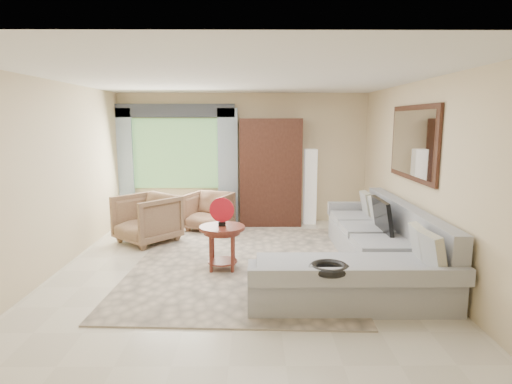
{
  "coord_description": "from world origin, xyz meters",
  "views": [
    {
      "loc": [
        0.21,
        -5.68,
        2.07
      ],
      "look_at": [
        0.25,
        0.35,
        1.05
      ],
      "focal_mm": 30.0,
      "sensor_mm": 36.0,
      "label": 1
    }
  ],
  "objects_px": {
    "tv_screen": "(382,216)",
    "armoire": "(270,172)",
    "sectional_sofa": "(370,255)",
    "floor_lamp": "(310,187)",
    "armchair_right": "(209,211)",
    "potted_plant": "(130,211)",
    "coffee_table": "(222,247)",
    "armchair_left": "(147,219)"
  },
  "relations": [
    {
      "from": "tv_screen",
      "to": "armoire",
      "type": "distance_m",
      "value": 2.91
    },
    {
      "from": "sectional_sofa",
      "to": "floor_lamp",
      "type": "xyz_separation_m",
      "value": [
        -0.43,
        2.96,
        0.47
      ]
    },
    {
      "from": "armchair_right",
      "to": "potted_plant",
      "type": "height_order",
      "value": "armchair_right"
    },
    {
      "from": "armchair_right",
      "to": "coffee_table",
      "type": "bearing_deg",
      "value": -58.52
    },
    {
      "from": "floor_lamp",
      "to": "armchair_left",
      "type": "bearing_deg",
      "value": -155.13
    },
    {
      "from": "potted_plant",
      "to": "floor_lamp",
      "type": "bearing_deg",
      "value": 1.78
    },
    {
      "from": "coffee_table",
      "to": "potted_plant",
      "type": "relative_size",
      "value": 1.17
    },
    {
      "from": "tv_screen",
      "to": "potted_plant",
      "type": "distance_m",
      "value": 4.95
    },
    {
      "from": "armoire",
      "to": "potted_plant",
      "type": "bearing_deg",
      "value": -178.93
    },
    {
      "from": "armchair_left",
      "to": "floor_lamp",
      "type": "relative_size",
      "value": 0.6
    },
    {
      "from": "tv_screen",
      "to": "floor_lamp",
      "type": "height_order",
      "value": "floor_lamp"
    },
    {
      "from": "armchair_right",
      "to": "floor_lamp",
      "type": "xyz_separation_m",
      "value": [
        1.98,
        0.53,
        0.39
      ]
    },
    {
      "from": "armchair_right",
      "to": "floor_lamp",
      "type": "height_order",
      "value": "floor_lamp"
    },
    {
      "from": "tv_screen",
      "to": "potted_plant",
      "type": "bearing_deg",
      "value": 150.63
    },
    {
      "from": "tv_screen",
      "to": "coffee_table",
      "type": "xyz_separation_m",
      "value": [
        -2.27,
        -0.22,
        -0.39
      ]
    },
    {
      "from": "armchair_right",
      "to": "armoire",
      "type": "xyz_separation_m",
      "value": [
        1.18,
        0.47,
        0.69
      ]
    },
    {
      "from": "armchair_left",
      "to": "armoire",
      "type": "height_order",
      "value": "armoire"
    },
    {
      "from": "tv_screen",
      "to": "armchair_left",
      "type": "xyz_separation_m",
      "value": [
        -3.65,
        1.16,
        -0.31
      ]
    },
    {
      "from": "tv_screen",
      "to": "potted_plant",
      "type": "relative_size",
      "value": 1.38
    },
    {
      "from": "armchair_right",
      "to": "sectional_sofa",
      "type": "bearing_deg",
      "value": -24.17
    },
    {
      "from": "armchair_left",
      "to": "armchair_right",
      "type": "height_order",
      "value": "armchair_left"
    },
    {
      "from": "coffee_table",
      "to": "armchair_right",
      "type": "height_order",
      "value": "armchair_right"
    },
    {
      "from": "potted_plant",
      "to": "armchair_right",
      "type": "bearing_deg",
      "value": -14.49
    },
    {
      "from": "coffee_table",
      "to": "potted_plant",
      "type": "xyz_separation_m",
      "value": [
        -2.02,
        2.64,
        -0.06
      ]
    },
    {
      "from": "floor_lamp",
      "to": "sectional_sofa",
      "type": "bearing_deg",
      "value": -81.67
    },
    {
      "from": "sectional_sofa",
      "to": "potted_plant",
      "type": "height_order",
      "value": "sectional_sofa"
    },
    {
      "from": "sectional_sofa",
      "to": "potted_plant",
      "type": "bearing_deg",
      "value": 144.76
    },
    {
      "from": "coffee_table",
      "to": "floor_lamp",
      "type": "xyz_separation_m",
      "value": [
        1.57,
        2.75,
        0.42
      ]
    },
    {
      "from": "coffee_table",
      "to": "armchair_left",
      "type": "relative_size",
      "value": 0.69
    },
    {
      "from": "floor_lamp",
      "to": "tv_screen",
      "type": "bearing_deg",
      "value": -74.53
    },
    {
      "from": "potted_plant",
      "to": "armoire",
      "type": "bearing_deg",
      "value": 1.07
    },
    {
      "from": "armchair_right",
      "to": "armoire",
      "type": "bearing_deg",
      "value": 42.72
    },
    {
      "from": "armchair_left",
      "to": "tv_screen",
      "type": "bearing_deg",
      "value": 24.04
    },
    {
      "from": "sectional_sofa",
      "to": "tv_screen",
      "type": "xyz_separation_m",
      "value": [
        0.27,
        0.43,
        0.44
      ]
    },
    {
      "from": "sectional_sofa",
      "to": "armoire",
      "type": "xyz_separation_m",
      "value": [
        -1.23,
        2.9,
        0.77
      ]
    },
    {
      "from": "sectional_sofa",
      "to": "armchair_right",
      "type": "relative_size",
      "value": 4.39
    },
    {
      "from": "sectional_sofa",
      "to": "potted_plant",
      "type": "distance_m",
      "value": 4.93
    },
    {
      "from": "floor_lamp",
      "to": "armchair_right",
      "type": "bearing_deg",
      "value": -165.03
    },
    {
      "from": "tv_screen",
      "to": "armchair_right",
      "type": "xyz_separation_m",
      "value": [
        -2.68,
        2.0,
        -0.36
      ]
    },
    {
      "from": "sectional_sofa",
      "to": "armchair_right",
      "type": "height_order",
      "value": "sectional_sofa"
    },
    {
      "from": "armchair_left",
      "to": "armchair_right",
      "type": "distance_m",
      "value": 1.28
    },
    {
      "from": "potted_plant",
      "to": "tv_screen",
      "type": "bearing_deg",
      "value": -29.37
    }
  ]
}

